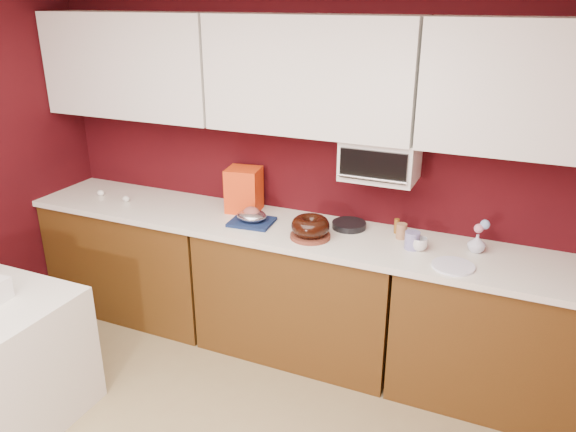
# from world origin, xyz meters

# --- Properties ---
(wall_back) EXTENTS (4.00, 0.02, 2.50)m
(wall_back) POSITION_xyz_m (0.00, 2.25, 1.25)
(wall_back) COLOR #3B080C
(wall_back) RESTS_ON floor
(base_cabinet_left) EXTENTS (1.31, 0.58, 0.86)m
(base_cabinet_left) POSITION_xyz_m (-1.33, 1.94, 0.43)
(base_cabinet_left) COLOR #523110
(base_cabinet_left) RESTS_ON floor
(base_cabinet_center) EXTENTS (1.31, 0.58, 0.86)m
(base_cabinet_center) POSITION_xyz_m (0.00, 1.94, 0.43)
(base_cabinet_center) COLOR #523110
(base_cabinet_center) RESTS_ON floor
(base_cabinet_right) EXTENTS (1.31, 0.58, 0.86)m
(base_cabinet_right) POSITION_xyz_m (1.33, 1.94, 0.43)
(base_cabinet_right) COLOR #523110
(base_cabinet_right) RESTS_ON floor
(countertop) EXTENTS (4.00, 0.62, 0.04)m
(countertop) POSITION_xyz_m (0.00, 1.94, 0.88)
(countertop) COLOR white
(countertop) RESTS_ON base_cabinet_center
(upper_cabinet_left) EXTENTS (1.31, 0.33, 0.70)m
(upper_cabinet_left) POSITION_xyz_m (-1.33, 2.08, 1.85)
(upper_cabinet_left) COLOR white
(upper_cabinet_left) RESTS_ON wall_back
(upper_cabinet_center) EXTENTS (1.31, 0.33, 0.70)m
(upper_cabinet_center) POSITION_xyz_m (0.00, 2.08, 1.85)
(upper_cabinet_center) COLOR white
(upper_cabinet_center) RESTS_ON wall_back
(upper_cabinet_right) EXTENTS (1.31, 0.33, 0.70)m
(upper_cabinet_right) POSITION_xyz_m (1.33, 2.08, 1.85)
(upper_cabinet_right) COLOR white
(upper_cabinet_right) RESTS_ON wall_back
(toaster_oven) EXTENTS (0.45, 0.30, 0.25)m
(toaster_oven) POSITION_xyz_m (0.45, 2.10, 1.38)
(toaster_oven) COLOR white
(toaster_oven) RESTS_ON upper_cabinet_center
(toaster_oven_door) EXTENTS (0.40, 0.02, 0.18)m
(toaster_oven_door) POSITION_xyz_m (0.45, 1.94, 1.38)
(toaster_oven_door) COLOR black
(toaster_oven_door) RESTS_ON toaster_oven
(toaster_oven_handle) EXTENTS (0.42, 0.02, 0.02)m
(toaster_oven_handle) POSITION_xyz_m (0.45, 1.93, 1.30)
(toaster_oven_handle) COLOR silver
(toaster_oven_handle) RESTS_ON toaster_oven
(cake_base) EXTENTS (0.29, 0.29, 0.02)m
(cake_base) POSITION_xyz_m (0.11, 1.84, 0.91)
(cake_base) COLOR brown
(cake_base) RESTS_ON countertop
(bundt_cake) EXTENTS (0.24, 0.24, 0.10)m
(bundt_cake) POSITION_xyz_m (0.11, 1.84, 0.98)
(bundt_cake) COLOR black
(bundt_cake) RESTS_ON cake_base
(navy_towel) EXTENTS (0.30, 0.26, 0.02)m
(navy_towel) POSITION_xyz_m (-0.33, 1.90, 0.91)
(navy_towel) COLOR #132048
(navy_towel) RESTS_ON countertop
(foil_ham_nest) EXTENTS (0.23, 0.20, 0.07)m
(foil_ham_nest) POSITION_xyz_m (-0.33, 1.90, 0.96)
(foil_ham_nest) COLOR silver
(foil_ham_nest) RESTS_ON navy_towel
(roasted_ham) EXTENTS (0.12, 0.10, 0.07)m
(roasted_ham) POSITION_xyz_m (-0.33, 1.90, 0.98)
(roasted_ham) COLOR #A05249
(roasted_ham) RESTS_ON foil_ham_nest
(pandoro_box) EXTENTS (0.25, 0.24, 0.30)m
(pandoro_box) POSITION_xyz_m (-0.49, 2.09, 1.05)
(pandoro_box) COLOR red
(pandoro_box) RESTS_ON countertop
(dark_pan) EXTENTS (0.24, 0.24, 0.04)m
(dark_pan) POSITION_xyz_m (0.28, 2.09, 0.92)
(dark_pan) COLOR black
(dark_pan) RESTS_ON countertop
(coffee_mug) EXTENTS (0.12, 0.12, 0.09)m
(coffee_mug) POSITION_xyz_m (0.76, 1.93, 0.95)
(coffee_mug) COLOR silver
(coffee_mug) RESTS_ON countertop
(blue_jar) EXTENTS (0.09, 0.09, 0.11)m
(blue_jar) POSITION_xyz_m (0.72, 1.93, 0.95)
(blue_jar) COLOR navy
(blue_jar) RESTS_ON countertop
(flower_vase) EXTENTS (0.11, 0.11, 0.12)m
(flower_vase) POSITION_xyz_m (1.07, 2.04, 0.96)
(flower_vase) COLOR silver
(flower_vase) RESTS_ON countertop
(flower_pink) EXTENTS (0.05, 0.05, 0.05)m
(flower_pink) POSITION_xyz_m (1.07, 2.04, 1.05)
(flower_pink) COLOR pink
(flower_pink) RESTS_ON flower_vase
(flower_blue) EXTENTS (0.06, 0.06, 0.06)m
(flower_blue) POSITION_xyz_m (1.10, 2.06, 1.07)
(flower_blue) COLOR #839DD1
(flower_blue) RESTS_ON flower_vase
(china_plate) EXTENTS (0.27, 0.27, 0.01)m
(china_plate) POSITION_xyz_m (0.98, 1.78, 0.91)
(china_plate) COLOR white
(china_plate) RESTS_ON countertop
(amber_bottle) EXTENTS (0.04, 0.04, 0.10)m
(amber_bottle) POSITION_xyz_m (0.58, 2.13, 0.95)
(amber_bottle) COLOR brown
(amber_bottle) RESTS_ON countertop
(paper_cup) EXTENTS (0.08, 0.08, 0.10)m
(paper_cup) POSITION_xyz_m (0.62, 2.06, 0.95)
(paper_cup) COLOR #9C6C47
(paper_cup) RESTS_ON countertop
(egg_left) EXTENTS (0.06, 0.05, 0.04)m
(egg_left) POSITION_xyz_m (-1.62, 1.93, 0.92)
(egg_left) COLOR white
(egg_left) RESTS_ON countertop
(egg_right) EXTENTS (0.07, 0.06, 0.05)m
(egg_right) POSITION_xyz_m (-1.36, 1.90, 0.92)
(egg_right) COLOR silver
(egg_right) RESTS_ON countertop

